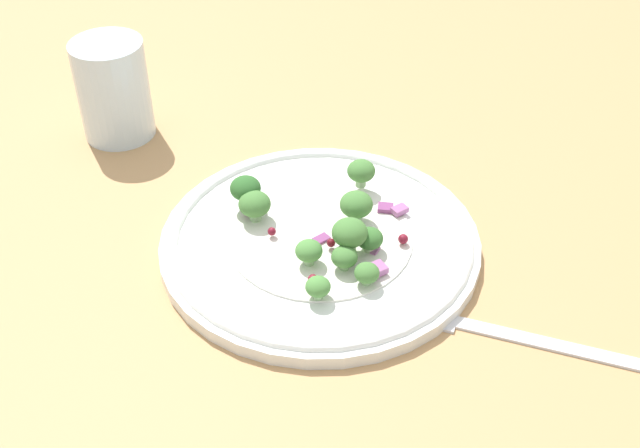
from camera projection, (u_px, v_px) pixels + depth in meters
ground_plane at (295, 268)px, 69.52cm from camera, size 180.00×180.00×2.00cm
plate at (320, 241)px, 69.45cm from camera, size 27.45×27.45×1.70cm
dressing_pool at (320, 237)px, 69.17cm from camera, size 15.92×15.92×0.20cm
broccoli_floret_0 at (350, 233)px, 65.91cm from camera, size 2.97×2.97×3.01cm
broccoli_floret_1 at (361, 172)px, 72.93cm from camera, size 2.56×2.56×2.59cm
broccoli_floret_2 at (318, 287)px, 62.58cm from camera, size 2.00×2.00×2.02cm
broccoli_floret_3 at (370, 236)px, 67.11cm from camera, size 2.28×2.28×2.31cm
broccoli_floret_4 at (367, 273)px, 63.90cm from camera, size 2.02×2.02×2.05cm
broccoli_floret_5 at (344, 257)px, 65.19cm from camera, size 2.17×2.17×2.19cm
broccoli_floret_6 at (309, 251)px, 65.56cm from camera, size 2.25×2.25×2.28cm
broccoli_floret_7 at (356, 205)px, 69.41cm from camera, size 2.87×2.87×2.91cm
broccoli_floret_8 at (245, 189)px, 70.87cm from camera, size 2.73×2.73×2.77cm
broccoli_floret_9 at (255, 205)px, 69.88cm from camera, size 2.82×2.82×2.86cm
cranberry_0 at (331, 242)px, 67.51cm from camera, size 0.74×0.74×0.74cm
cranberry_1 at (247, 210)px, 70.98cm from camera, size 0.75×0.75×0.75cm
cranberry_2 at (403, 239)px, 67.90cm from camera, size 0.86×0.86×0.86cm
cranberry_3 at (313, 279)px, 63.89cm from camera, size 0.84×0.84×0.84cm
cranberry_4 at (272, 231)px, 68.63cm from camera, size 0.72×0.72×0.72cm
onion_bit_0 at (322, 240)px, 68.64cm from camera, size 1.60×1.58×0.40cm
onion_bit_1 at (378, 268)px, 65.21cm from camera, size 1.76×1.78×0.59cm
onion_bit_2 at (386, 208)px, 71.78cm from camera, size 1.42×1.21×0.50cm
onion_bit_3 at (400, 210)px, 71.27cm from camera, size 1.68×1.63×0.51cm
onion_bit_4 at (373, 252)px, 67.40cm from camera, size 1.18×1.27×0.33cm
fork at (515, 335)px, 61.77cm from camera, size 18.47×6.35×0.50cm
water_glass at (113, 90)px, 81.01cm from camera, size 7.24×7.24×10.18cm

